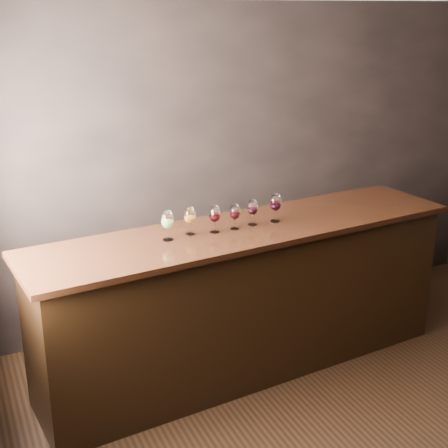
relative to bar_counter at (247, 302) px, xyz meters
name	(u,v)px	position (x,y,z in m)	size (l,w,h in m)	color
ground	(401,443)	(0.52, -1.27, -0.57)	(5.00, 5.00, 0.00)	black
room_shell	(384,179)	(0.28, -1.16, 1.24)	(5.02, 4.52, 2.81)	black
bar_counter	(247,302)	(0.00, 0.00, 0.00)	(3.28, 0.71, 1.15)	black
bar_top	(248,230)	(0.00, 0.00, 0.60)	(3.39, 0.79, 0.04)	black
back_bar_shelf	(212,279)	(0.03, 0.76, -0.12)	(2.53, 0.40, 0.91)	black
glass_white	(167,221)	(-0.63, -0.02, 0.76)	(0.09, 0.09, 0.21)	white
glass_amber	(190,217)	(-0.45, 0.03, 0.75)	(0.08, 0.08, 0.20)	white
glass_red_a	(215,215)	(-0.27, 0.00, 0.75)	(0.08, 0.08, 0.19)	white
glass_red_b	(235,213)	(-0.11, 0.00, 0.74)	(0.08, 0.08, 0.18)	white
glass_red_c	(253,208)	(0.06, 0.03, 0.74)	(0.08, 0.08, 0.19)	white
glass_red_d	(276,203)	(0.25, 0.03, 0.76)	(0.09, 0.09, 0.21)	white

